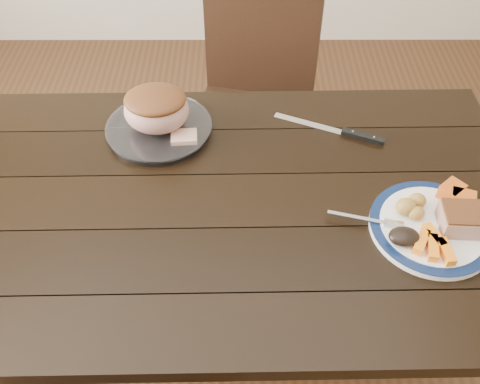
{
  "coord_description": "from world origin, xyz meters",
  "views": [
    {
      "loc": [
        0.08,
        -0.89,
        1.73
      ],
      "look_at": [
        0.08,
        -0.02,
        0.8
      ],
      "focal_mm": 40.0,
      "sensor_mm": 36.0,
      "label": 1
    }
  ],
  "objects_px": {
    "dining_table": "(209,224)",
    "carving_knife": "(349,133)",
    "chair_far": "(254,95)",
    "roast_joint": "(157,110)",
    "fork": "(371,221)",
    "pork_slice": "(464,220)",
    "dinner_plate": "(431,228)",
    "serving_platter": "(159,129)"
  },
  "relations": [
    {
      "from": "chair_far",
      "to": "fork",
      "type": "xyz_separation_m",
      "value": [
        0.25,
        -0.82,
        0.25
      ]
    },
    {
      "from": "chair_far",
      "to": "dinner_plate",
      "type": "bearing_deg",
      "value": 128.97
    },
    {
      "from": "pork_slice",
      "to": "carving_knife",
      "type": "distance_m",
      "value": 0.41
    },
    {
      "from": "dinner_plate",
      "to": "carving_knife",
      "type": "relative_size",
      "value": 0.96
    },
    {
      "from": "fork",
      "to": "roast_joint",
      "type": "bearing_deg",
      "value": 161.77
    },
    {
      "from": "dinner_plate",
      "to": "serving_platter",
      "type": "height_order",
      "value": "serving_platter"
    },
    {
      "from": "dining_table",
      "to": "pork_slice",
      "type": "distance_m",
      "value": 0.62
    },
    {
      "from": "serving_platter",
      "to": "fork",
      "type": "bearing_deg",
      "value": -32.95
    },
    {
      "from": "serving_platter",
      "to": "dinner_plate",
      "type": "bearing_deg",
      "value": -27.94
    },
    {
      "from": "dining_table",
      "to": "carving_knife",
      "type": "xyz_separation_m",
      "value": [
        0.39,
        0.25,
        0.1
      ]
    },
    {
      "from": "serving_platter",
      "to": "roast_joint",
      "type": "distance_m",
      "value": 0.07
    },
    {
      "from": "dining_table",
      "to": "chair_far",
      "type": "height_order",
      "value": "chair_far"
    },
    {
      "from": "chair_far",
      "to": "carving_knife",
      "type": "distance_m",
      "value": 0.6
    },
    {
      "from": "dining_table",
      "to": "chair_far",
      "type": "bearing_deg",
      "value": 79.71
    },
    {
      "from": "serving_platter",
      "to": "pork_slice",
      "type": "bearing_deg",
      "value": -26.17
    },
    {
      "from": "roast_joint",
      "to": "pork_slice",
      "type": "bearing_deg",
      "value": -26.17
    },
    {
      "from": "roast_joint",
      "to": "fork",
      "type": "bearing_deg",
      "value": -32.95
    },
    {
      "from": "fork",
      "to": "serving_platter",
      "type": "bearing_deg",
      "value": 161.77
    },
    {
      "from": "dinner_plate",
      "to": "chair_far",
      "type": "bearing_deg",
      "value": 115.49
    },
    {
      "from": "pork_slice",
      "to": "dining_table",
      "type": "bearing_deg",
      "value": 170.28
    },
    {
      "from": "serving_platter",
      "to": "pork_slice",
      "type": "xyz_separation_m",
      "value": [
        0.74,
        -0.36,
        0.04
      ]
    },
    {
      "from": "pork_slice",
      "to": "roast_joint",
      "type": "xyz_separation_m",
      "value": [
        -0.74,
        0.36,
        0.03
      ]
    },
    {
      "from": "chair_far",
      "to": "dinner_plate",
      "type": "xyz_separation_m",
      "value": [
        0.4,
        -0.83,
        0.23
      ]
    },
    {
      "from": "dining_table",
      "to": "roast_joint",
      "type": "xyz_separation_m",
      "value": [
        -0.15,
        0.26,
        0.17
      ]
    },
    {
      "from": "dining_table",
      "to": "fork",
      "type": "relative_size",
      "value": 9.16
    },
    {
      "from": "dining_table",
      "to": "carving_knife",
      "type": "distance_m",
      "value": 0.47
    },
    {
      "from": "dining_table",
      "to": "roast_joint",
      "type": "distance_m",
      "value": 0.34
    },
    {
      "from": "roast_joint",
      "to": "carving_knife",
      "type": "xyz_separation_m",
      "value": [
        0.53,
        -0.02,
        -0.07
      ]
    },
    {
      "from": "dining_table",
      "to": "pork_slice",
      "type": "bearing_deg",
      "value": -9.72
    },
    {
      "from": "chair_far",
      "to": "serving_platter",
      "type": "distance_m",
      "value": 0.6
    },
    {
      "from": "chair_far",
      "to": "pork_slice",
      "type": "height_order",
      "value": "chair_far"
    },
    {
      "from": "dining_table",
      "to": "pork_slice",
      "type": "height_order",
      "value": "pork_slice"
    },
    {
      "from": "fork",
      "to": "roast_joint",
      "type": "distance_m",
      "value": 0.64
    },
    {
      "from": "pork_slice",
      "to": "fork",
      "type": "distance_m",
      "value": 0.21
    },
    {
      "from": "roast_joint",
      "to": "carving_knife",
      "type": "distance_m",
      "value": 0.54
    },
    {
      "from": "dining_table",
      "to": "dinner_plate",
      "type": "height_order",
      "value": "dinner_plate"
    },
    {
      "from": "dining_table",
      "to": "fork",
      "type": "height_order",
      "value": "fork"
    },
    {
      "from": "serving_platter",
      "to": "roast_joint",
      "type": "relative_size",
      "value": 1.62
    },
    {
      "from": "pork_slice",
      "to": "roast_joint",
      "type": "distance_m",
      "value": 0.83
    },
    {
      "from": "dining_table",
      "to": "serving_platter",
      "type": "relative_size",
      "value": 5.59
    },
    {
      "from": "dinner_plate",
      "to": "roast_joint",
      "type": "relative_size",
      "value": 1.62
    },
    {
      "from": "serving_platter",
      "to": "roast_joint",
      "type": "bearing_deg",
      "value": 0.0
    }
  ]
}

